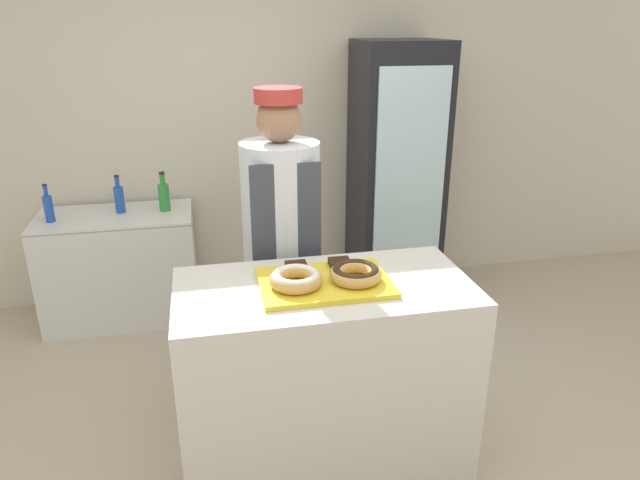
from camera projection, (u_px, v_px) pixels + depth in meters
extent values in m
plane|color=#B7A88E|center=(324.00, 457.00, 2.92)|extent=(14.00, 14.00, 0.00)
cube|color=beige|center=(265.00, 123.00, 4.38)|extent=(8.00, 0.06, 2.70)
cube|color=beige|center=(324.00, 377.00, 2.75)|extent=(1.35, 0.68, 0.98)
cube|color=yellow|center=(325.00, 283.00, 2.56)|extent=(0.59, 0.41, 0.02)
torus|color=tan|center=(296.00, 279.00, 2.50)|extent=(0.24, 0.24, 0.06)
torus|color=white|center=(296.00, 276.00, 2.49)|extent=(0.21, 0.21, 0.04)
torus|color=tan|center=(356.00, 274.00, 2.55)|extent=(0.24, 0.24, 0.06)
torus|color=#331E0F|center=(356.00, 271.00, 2.54)|extent=(0.21, 0.21, 0.04)
cube|color=black|center=(296.00, 267.00, 2.66)|extent=(0.10, 0.10, 0.03)
cube|color=black|center=(340.00, 263.00, 2.70)|extent=(0.10, 0.10, 0.03)
cylinder|color=#4C4C51|center=(284.00, 326.00, 3.31)|extent=(0.30, 0.30, 0.86)
cylinder|color=silver|center=(281.00, 202.00, 3.04)|extent=(0.42, 0.42, 0.65)
cube|color=#383D47|center=(288.00, 289.00, 3.02)|extent=(0.36, 0.02, 1.36)
sphere|color=#936B4C|center=(279.00, 119.00, 2.88)|extent=(0.23, 0.23, 0.23)
cylinder|color=#B2332D|center=(278.00, 95.00, 2.84)|extent=(0.25, 0.25, 0.08)
cube|color=black|center=(396.00, 175.00, 4.37)|extent=(0.63, 0.59, 1.97)
cube|color=silver|center=(410.00, 180.00, 4.08)|extent=(0.52, 0.02, 1.57)
cube|color=silver|center=(121.00, 267.00, 4.18)|extent=(1.07, 0.58, 0.81)
cube|color=gray|center=(114.00, 217.00, 4.04)|extent=(1.08, 0.58, 0.01)
cylinder|color=#2D8C38|center=(164.00, 197.00, 4.09)|extent=(0.08, 0.08, 0.19)
cylinder|color=#2D8C38|center=(162.00, 179.00, 4.04)|extent=(0.04, 0.04, 0.08)
cylinder|color=black|center=(162.00, 173.00, 4.02)|extent=(0.04, 0.04, 0.01)
cylinder|color=#1E4CB2|center=(49.00, 209.00, 3.86)|extent=(0.06, 0.06, 0.18)
cylinder|color=#1E4CB2|center=(45.00, 191.00, 3.82)|extent=(0.03, 0.03, 0.07)
cylinder|color=black|center=(44.00, 185.00, 3.80)|extent=(0.03, 0.03, 0.01)
cylinder|color=#1E4CB2|center=(119.00, 200.00, 4.05)|extent=(0.07, 0.07, 0.19)
cylinder|color=#1E4CB2|center=(117.00, 182.00, 4.00)|extent=(0.03, 0.03, 0.07)
cylinder|color=black|center=(116.00, 176.00, 3.99)|extent=(0.03, 0.03, 0.01)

